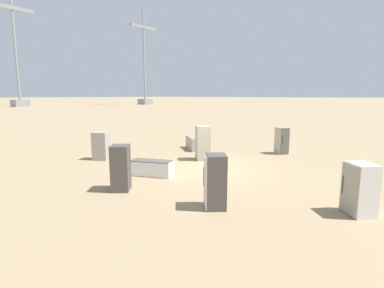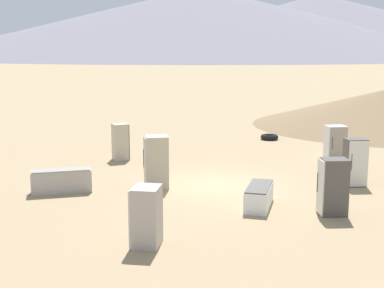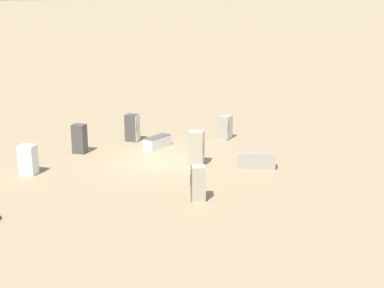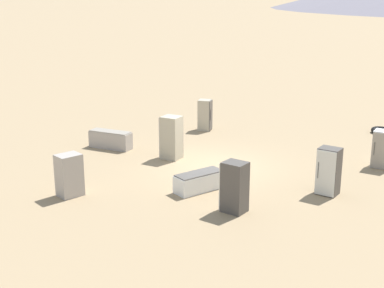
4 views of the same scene
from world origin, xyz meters
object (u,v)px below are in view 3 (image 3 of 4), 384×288
at_px(discarded_fridge_4, 198,183).
at_px(discarded_fridge_6, 196,148).
at_px(discarded_fridge_2, 80,139).
at_px(discarded_fridge_1, 157,142).
at_px(discarded_fridge_7, 28,160).
at_px(discarded_fridge_5, 225,127).
at_px(discarded_fridge_0, 132,128).
at_px(discarded_fridge_3, 256,161).

distance_m(discarded_fridge_4, discarded_fridge_6, 4.79).
height_order(discarded_fridge_2, discarded_fridge_4, discarded_fridge_2).
height_order(discarded_fridge_1, discarded_fridge_7, discarded_fridge_7).
relative_size(discarded_fridge_1, discarded_fridge_5, 1.31).
relative_size(discarded_fridge_0, discarded_fridge_3, 0.87).
distance_m(discarded_fridge_4, discarded_fridge_5, 9.83).
relative_size(discarded_fridge_0, discarded_fridge_7, 1.10).
height_order(discarded_fridge_3, discarded_fridge_6, discarded_fridge_6).
bearing_deg(discarded_fridge_0, discarded_fridge_5, 112.19).
bearing_deg(discarded_fridge_2, discarded_fridge_7, -100.15).
xyz_separation_m(discarded_fridge_0, discarded_fridge_7, (2.67, -6.87, -0.07)).
distance_m(discarded_fridge_1, discarded_fridge_6, 3.82).
xyz_separation_m(discarded_fridge_0, discarded_fridge_5, (2.59, 4.84, -0.08)).
bearing_deg(discarded_fridge_7, discarded_fridge_2, 76.40).
height_order(discarded_fridge_0, discarded_fridge_4, discarded_fridge_0).
bearing_deg(discarded_fridge_5, discarded_fridge_3, 42.62).
relative_size(discarded_fridge_4, discarded_fridge_7, 1.04).
bearing_deg(discarded_fridge_3, discarded_fridge_7, -78.69).
bearing_deg(discarded_fridge_3, discarded_fridge_5, -160.56).
distance_m(discarded_fridge_0, discarded_fridge_6, 5.82).
height_order(discarded_fridge_0, discarded_fridge_1, discarded_fridge_0).
bearing_deg(discarded_fridge_4, discarded_fridge_6, -2.26).
height_order(discarded_fridge_0, discarded_fridge_6, discarded_fridge_6).
xyz_separation_m(discarded_fridge_4, discarded_fridge_7, (-7.17, -5.08, -0.03)).
bearing_deg(discarded_fridge_6, discarded_fridge_7, -69.64).
bearing_deg(discarded_fridge_1, discarded_fridge_6, -19.60).
distance_m(discarded_fridge_1, discarded_fridge_4, 8.20).
xyz_separation_m(discarded_fridge_2, discarded_fridge_6, (5.14, 4.22, 0.08)).
xyz_separation_m(discarded_fridge_4, discarded_fridge_5, (-7.25, 6.64, -0.04)).
relative_size(discarded_fridge_2, discarded_fridge_7, 1.10).
distance_m(discarded_fridge_5, discarded_fridge_7, 11.71).
distance_m(discarded_fridge_2, discarded_fridge_4, 9.36).
distance_m(discarded_fridge_0, discarded_fridge_7, 7.37).
xyz_separation_m(discarded_fridge_0, discarded_fridge_3, (7.85, 2.97, -0.42)).
xyz_separation_m(discarded_fridge_1, discarded_fridge_4, (7.84, -2.36, 0.43)).
relative_size(discarded_fridge_2, discarded_fridge_4, 1.06).
relative_size(discarded_fridge_3, discarded_fridge_4, 1.22).
relative_size(discarded_fridge_1, discarded_fridge_6, 1.07).
distance_m(discarded_fridge_3, discarded_fridge_5, 5.59).
height_order(discarded_fridge_0, discarded_fridge_2, discarded_fridge_2).
relative_size(discarded_fridge_3, discarded_fridge_7, 1.26).
bearing_deg(discarded_fridge_6, discarded_fridge_0, -130.20).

